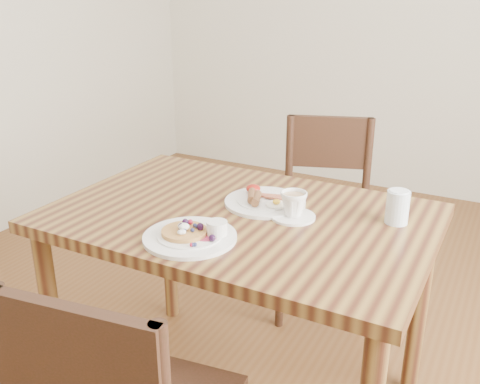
# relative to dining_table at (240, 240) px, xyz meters

# --- Properties ---
(dining_table) EXTENTS (1.20, 0.80, 0.75)m
(dining_table) POSITION_rel_dining_table_xyz_m (0.00, 0.00, 0.00)
(dining_table) COLOR brown
(dining_table) RESTS_ON ground
(chair_far) EXTENTS (0.53, 0.53, 0.88)m
(chair_far) POSITION_rel_dining_table_xyz_m (0.03, 0.77, -0.16)
(chair_far) COLOR #381C14
(chair_far) RESTS_ON ground
(pancake_plate) EXTENTS (0.27, 0.27, 0.06)m
(pancake_plate) POSITION_rel_dining_table_xyz_m (-0.03, -0.24, 0.11)
(pancake_plate) COLOR white
(pancake_plate) RESTS_ON dining_table
(breakfast_plate) EXTENTS (0.27, 0.27, 0.04)m
(breakfast_plate) POSITION_rel_dining_table_xyz_m (0.04, 0.10, 0.11)
(breakfast_plate) COLOR white
(breakfast_plate) RESTS_ON dining_table
(teacup_saucer) EXTENTS (0.14, 0.14, 0.09)m
(teacup_saucer) POSITION_rel_dining_table_xyz_m (0.17, 0.04, 0.14)
(teacup_saucer) COLOR white
(teacup_saucer) RESTS_ON dining_table
(water_glass) EXTENTS (0.07, 0.07, 0.10)m
(water_glass) POSITION_rel_dining_table_xyz_m (0.46, 0.15, 0.15)
(water_glass) COLOR silver
(water_glass) RESTS_ON dining_table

